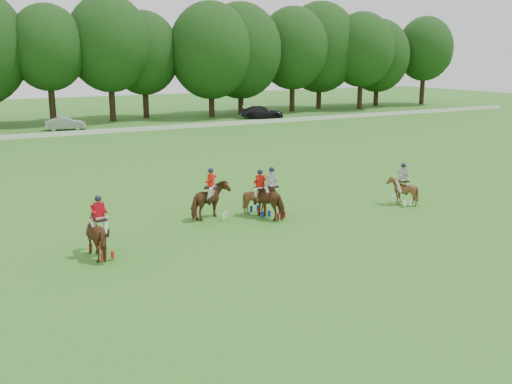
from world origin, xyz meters
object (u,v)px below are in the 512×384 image
car_mid (66,124)px  polo_red_a (100,235)px  polo_red_c (260,199)px  polo_stripe_a (271,199)px  polo_stripe_b (402,190)px  polo_ball (328,235)px  polo_red_b (211,201)px  car_right (262,112)px

car_mid → polo_red_a: 40.10m
polo_red_c → polo_stripe_a: bearing=-55.5°
polo_stripe_b → car_mid: bearing=103.7°
polo_red_a → polo_ball: polo_red_a is taller
car_mid → polo_red_b: bearing=-171.9°
polo_stripe_a → car_mid: bearing=93.8°
polo_red_c → polo_red_b: bearing=166.0°
polo_red_c → polo_ball: polo_red_c is taller
car_right → polo_red_c: (-20.84, -37.54, 0.06)m
polo_red_b → polo_red_c: polo_red_b is taller
polo_red_b → car_mid: bearing=89.8°
polo_red_a → polo_red_c: bearing=14.7°
polo_red_a → polo_red_b: size_ratio=0.99×
car_right → polo_stripe_a: 43.21m
car_right → polo_ball: size_ratio=57.05×
car_right → polo_ball: car_right is taller
polo_red_a → polo_red_c: size_ratio=1.07×
polo_red_b → polo_red_c: 2.36m
car_right → polo_red_c: polo_red_c is taller
polo_red_c → polo_stripe_a: 0.61m
polo_red_b → polo_red_c: bearing=-14.0°
polo_red_c → polo_stripe_a: polo_stripe_a is taller
polo_red_a → polo_red_b: bearing=25.0°
car_mid → polo_ball: bearing=-167.3°
car_right → polo_stripe_b: (-13.43, -39.18, 0.02)m
polo_red_b → polo_red_a: bearing=-155.0°
car_mid → polo_red_b: 36.97m
car_right → polo_red_c: bearing=175.2°
polo_ball → polo_red_a: bearing=167.2°
polo_red_a → car_right: bearing=53.9°
car_right → polo_red_b: size_ratio=2.11×
car_right → polo_stripe_a: bearing=175.9°
polo_red_b → polo_ball: bearing=-55.1°
car_right → polo_red_c: 42.93m
car_mid → polo_stripe_b: (9.58, -39.18, 0.11)m
car_right → polo_stripe_b: polo_stripe_b is taller
polo_red_c → car_mid: bearing=93.3°
polo_stripe_a → polo_ball: size_ratio=26.94×
polo_stripe_b → car_right: bearing=71.1°
polo_stripe_b → polo_red_b: bearing=167.2°
polo_red_a → polo_ball: size_ratio=26.72×
car_mid → polo_red_c: bearing=-168.4°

